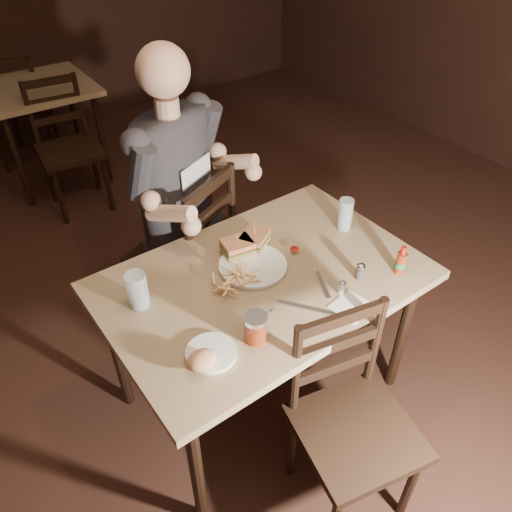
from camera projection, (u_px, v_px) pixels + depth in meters
room_shell at (246, 106)px, 1.83m from camera, size 7.00×7.00×7.00m
main_table at (263, 290)px, 2.09m from camera, size 1.30×0.87×0.77m
bg_table at (38, 97)px, 3.77m from camera, size 0.81×0.81×0.77m
chair_far at (182, 251)px, 2.63m from camera, size 0.61×0.63×0.97m
chair_near at (357, 432)px, 1.85m from camera, size 0.51×0.54×0.91m
bg_chair_far at (25, 104)px, 4.27m from camera, size 0.55×0.57×0.89m
bg_chair_near at (70, 150)px, 3.56m from camera, size 0.48×0.51×0.93m
diner at (181, 163)px, 2.27m from camera, size 0.74×0.68×1.04m
dinner_plate at (253, 267)px, 2.09m from camera, size 0.28×0.28×0.02m
sandwich_left at (237, 243)px, 2.11m from camera, size 0.14×0.12×0.10m
sandwich_right at (254, 235)px, 2.16m from camera, size 0.16×0.15×0.10m
fries_pile at (236, 278)px, 1.99m from camera, size 0.26×0.18×0.04m
ketchup_dollop at (295, 249)px, 2.16m from camera, size 0.04×0.04×0.01m
glass_left at (137, 290)px, 1.88m from camera, size 0.08×0.08×0.15m
glass_right at (345, 214)px, 2.27m from camera, size 0.07×0.07×0.15m
hot_sauce at (401, 260)px, 2.03m from camera, size 0.04×0.04×0.13m
salt_shaker at (342, 288)px, 1.96m from camera, size 0.03×0.03×0.06m
pepper_shaker at (360, 271)px, 2.02m from camera, size 0.04×0.04×0.07m
syrup_dispenser at (256, 328)px, 1.75m from camera, size 0.09×0.09×0.11m
napkin at (351, 307)px, 1.91m from camera, size 0.16×0.15×0.00m
knife at (307, 308)px, 1.90m from camera, size 0.15×0.20×0.01m
fork at (323, 284)px, 2.00m from camera, size 0.08×0.16×0.01m
side_plate at (211, 354)px, 1.73m from camera, size 0.18×0.18×0.01m
bread_roll at (202, 360)px, 1.66m from camera, size 0.11×0.09×0.06m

